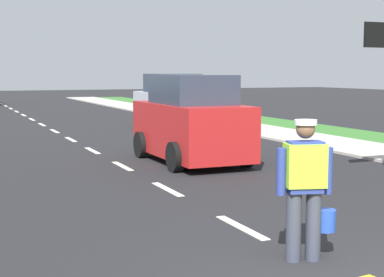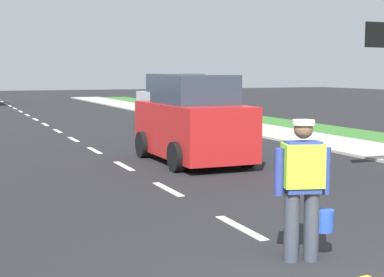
% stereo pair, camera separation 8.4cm
% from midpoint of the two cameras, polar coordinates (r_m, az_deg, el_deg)
% --- Properties ---
extents(ground_plane, '(96.00, 96.00, 0.00)m').
position_cam_midpoint_polar(ground_plane, '(25.97, -14.04, 1.37)').
color(ground_plane, black).
extents(sidewalk_right, '(2.40, 72.00, 0.14)m').
position_cam_midpoint_polar(sidewalk_right, '(18.43, 14.38, -0.65)').
color(sidewalk_right, '#B2ADA3').
rests_on(sidewalk_right, ground).
extents(lane_center_line, '(0.14, 46.40, 0.01)m').
position_cam_midpoint_polar(lane_center_line, '(30.12, -15.25, 2.02)').
color(lane_center_line, silver).
rests_on(lane_center_line, ground).
extents(road_worker, '(0.77, 0.39, 1.67)m').
position_cam_midpoint_polar(road_worker, '(7.00, 11.15, -4.25)').
color(road_worker, '#383D4C').
rests_on(road_worker, ground).
extents(car_outgoing_ahead, '(1.99, 3.90, 2.15)m').
position_cam_midpoint_polar(car_outgoing_ahead, '(14.44, 0.22, 1.61)').
color(car_outgoing_ahead, red).
rests_on(car_outgoing_ahead, ground).
extents(car_parked_far, '(2.08, 3.81, 2.15)m').
position_cam_midpoint_polar(car_parked_far, '(22.43, -1.64, 3.35)').
color(car_parked_far, silver).
rests_on(car_parked_far, ground).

